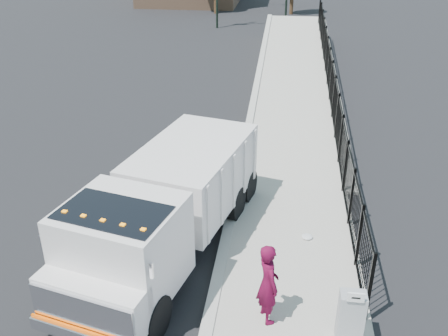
# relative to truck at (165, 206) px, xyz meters

# --- Properties ---
(ground) EXTENTS (120.00, 120.00, 0.00)m
(ground) POSITION_rel_truck_xyz_m (1.53, 0.04, -1.55)
(ground) COLOR black
(ground) RESTS_ON ground
(sidewalk) EXTENTS (3.55, 12.00, 0.12)m
(sidewalk) POSITION_rel_truck_xyz_m (3.46, -1.96, -1.49)
(sidewalk) COLOR #9E998E
(sidewalk) RESTS_ON ground
(curb) EXTENTS (0.30, 12.00, 0.16)m
(curb) POSITION_rel_truck_xyz_m (1.53, -1.96, -1.47)
(curb) COLOR #ADAAA3
(curb) RESTS_ON ground
(ramp) EXTENTS (3.95, 24.06, 3.19)m
(ramp) POSITION_rel_truck_xyz_m (3.66, 16.04, -1.55)
(ramp) COLOR #9E998E
(ramp) RESTS_ON ground
(iron_fence) EXTENTS (0.10, 28.00, 1.80)m
(iron_fence) POSITION_rel_truck_xyz_m (5.08, 12.04, -0.65)
(iron_fence) COLOR black
(iron_fence) RESTS_ON ground
(truck) EXTENTS (4.39, 8.42, 2.76)m
(truck) POSITION_rel_truck_xyz_m (0.00, 0.00, 0.00)
(truck) COLOR black
(truck) RESTS_ON ground
(worker) EXTENTS (0.74, 0.86, 2.00)m
(worker) POSITION_rel_truck_xyz_m (2.84, -2.22, -0.43)
(worker) COLOR #530726
(worker) RESTS_ON sidewalk
(utility_cabinet) EXTENTS (0.55, 0.40, 1.25)m
(utility_cabinet) POSITION_rel_truck_xyz_m (4.63, -2.64, -0.81)
(utility_cabinet) COLOR gray
(utility_cabinet) RESTS_ON sidewalk
(arrow_sign) EXTENTS (0.35, 0.04, 0.22)m
(arrow_sign) POSITION_rel_truck_xyz_m (4.63, -2.86, -0.07)
(arrow_sign) COLOR white
(arrow_sign) RESTS_ON utility_cabinet
(debris) EXTENTS (0.32, 0.32, 0.08)m
(debris) POSITION_rel_truck_xyz_m (3.84, 1.12, -1.39)
(debris) COLOR silver
(debris) RESTS_ON sidewalk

